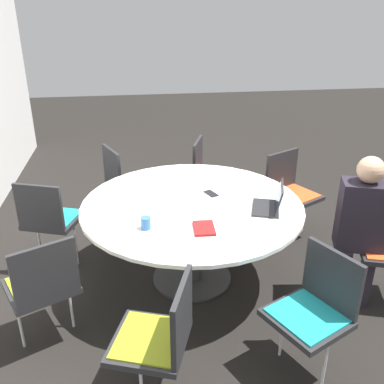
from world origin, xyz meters
name	(u,v)px	position (x,y,z in m)	size (l,w,h in m)	color
ground_plane	(192,278)	(0.00, 0.00, 0.00)	(16.00, 16.00, 0.00)	black
conference_table	(192,217)	(0.00, 0.00, 0.61)	(1.80, 1.80, 0.73)	#333333
chair_1	(290,188)	(0.65, -1.08, 0.52)	(0.58, 0.59, 0.87)	#262628
chair_2	(209,171)	(1.21, -0.36, 0.52)	(0.56, 0.54, 0.87)	#262628
chair_3	(124,178)	(1.13, 0.56, 0.52)	(0.57, 0.56, 0.87)	#262628
chair_4	(49,216)	(0.36, 1.21, 0.52)	(0.54, 0.55, 0.87)	#262628
chair_5	(43,282)	(-0.63, 1.10, 0.52)	(0.57, 0.58, 0.87)	#262628
chair_6	(160,333)	(-1.21, 0.35, 0.52)	(0.55, 0.54, 0.87)	#262628
chair_7	(315,305)	(-1.10, -0.62, 0.52)	(0.58, 0.57, 0.87)	#262628
person_0	(362,220)	(-0.43, -1.25, 0.71)	(0.33, 0.41, 1.22)	#231E28
laptop	(271,203)	(-0.20, -0.60, 0.79)	(0.37, 0.31, 0.21)	#232326
spiral_notebook	(204,228)	(-0.44, -0.03, 0.74)	(0.22, 0.16, 0.02)	maroon
coffee_cup	(146,223)	(-0.37, 0.39, 0.78)	(0.07, 0.07, 0.09)	#33669E
cell_phone	(211,193)	(0.16, -0.18, 0.74)	(0.16, 0.12, 0.01)	black
handbag	(175,198)	(1.38, 0.00, 0.14)	(0.36, 0.16, 0.28)	black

